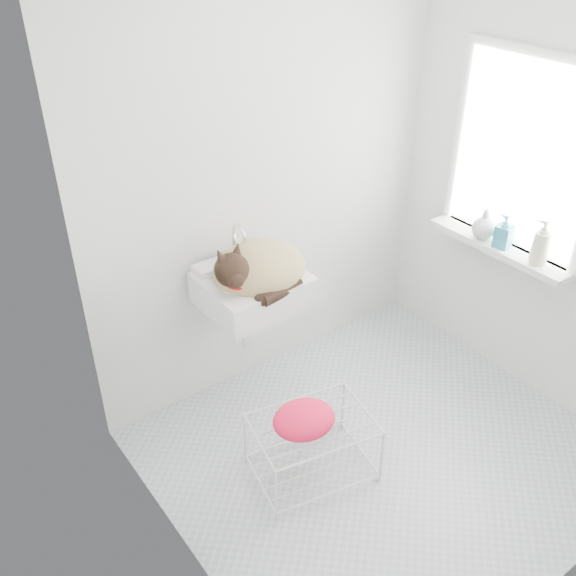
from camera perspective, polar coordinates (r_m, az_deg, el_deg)
floor at (r=3.56m, az=8.19°, el=-14.30°), size 2.20×2.00×0.02m
back_wall at (r=3.48m, az=-1.74°, el=10.03°), size 2.20×0.02×2.50m
right_wall at (r=3.61m, az=22.65°, el=8.37°), size 0.02×2.00×2.50m
left_wall at (r=2.23m, az=-10.13°, el=-4.61°), size 0.02×2.00×2.50m
window_glass at (r=3.66m, az=20.26°, el=10.90°), size 0.01×0.80×1.00m
window_frame at (r=3.65m, az=20.12°, el=10.86°), size 0.04×0.90×1.10m
windowsill at (r=3.81m, az=18.15°, el=3.45°), size 0.16×0.88×0.04m
sink at (r=3.32m, az=-3.16°, el=1.08°), size 0.52×0.45×0.21m
faucet at (r=3.38m, az=-4.94°, el=4.38°), size 0.19×0.13×0.19m
cat at (r=3.29m, az=-2.85°, el=1.62°), size 0.54×0.47×0.32m
wire_rack at (r=3.34m, az=2.14°, el=-14.19°), size 0.64×0.51×0.34m
towel at (r=3.15m, az=1.42°, el=-12.05°), size 0.35×0.28×0.13m
bottle_a at (r=3.68m, az=21.19°, el=2.07°), size 0.12×0.12×0.21m
bottle_b at (r=3.78m, az=18.39°, el=3.53°), size 0.10×0.10×0.19m
bottle_c at (r=3.85m, az=16.84°, el=4.33°), size 0.19×0.19×0.18m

